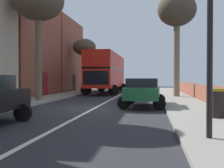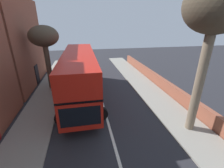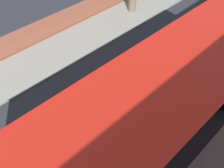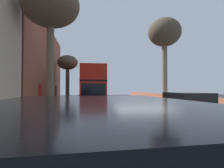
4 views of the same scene
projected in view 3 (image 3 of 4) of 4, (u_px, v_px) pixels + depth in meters
name	position (u px, v px, depth m)	size (l,w,h in m)	color
double_decker_bus	(151.00, 113.00, 5.66)	(3.61, 11.37, 4.06)	red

